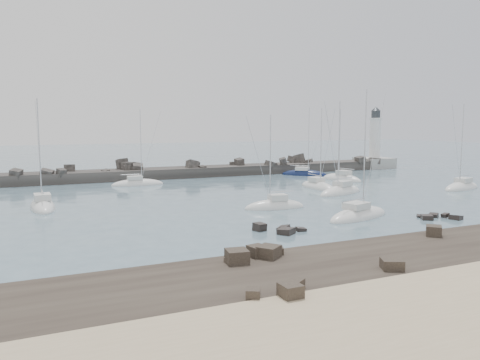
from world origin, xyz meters
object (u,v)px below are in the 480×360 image
sailboat_3 (138,184)px  sailboat_8 (341,193)px  sailboat_4 (275,207)px  sailboat_9 (342,179)px  sailboat_5 (318,187)px  sailboat_10 (462,188)px  sailboat_6 (359,216)px  lighthouse (374,154)px  sailboat_7 (304,175)px  sailboat_2 (43,207)px

sailboat_3 → sailboat_8: 32.61m
sailboat_4 → sailboat_9: sailboat_9 is taller
sailboat_4 → sailboat_9: 31.54m
sailboat_5 → sailboat_9: size_ratio=0.98×
sailboat_10 → sailboat_6: bearing=-158.1°
lighthouse → sailboat_6: bearing=-131.7°
sailboat_4 → sailboat_5: 19.28m
lighthouse → sailboat_6: size_ratio=1.00×
sailboat_3 → sailboat_5: 29.09m
lighthouse → sailboat_7: size_ratio=1.03×
sailboat_10 → lighthouse: bearing=71.2°
sailboat_3 → sailboat_4: sailboat_3 is taller
sailboat_6 → lighthouse: bearing=48.3°
sailboat_3 → sailboat_4: 29.83m
sailboat_5 → sailboat_6: size_ratio=0.91×
sailboat_4 → sailboat_5: bearing=41.3°
lighthouse → sailboat_3: lighthouse is taller
lighthouse → sailboat_7: (-23.12, -7.07, -2.96)m
sailboat_10 → sailboat_7: bearing=113.4°
lighthouse → sailboat_10: size_ratio=1.05×
sailboat_2 → lighthouse: bearing=19.8°
lighthouse → sailboat_10: (-11.52, -33.80, -2.95)m
sailboat_4 → sailboat_6: (5.46, -8.57, -0.01)m
sailboat_5 → sailboat_6: sailboat_6 is taller
sailboat_7 → sailboat_8: 24.63m
sailboat_5 → sailboat_7: bearing=64.2°
sailboat_8 → sailboat_4: bearing=-155.3°
sailboat_5 → sailboat_6: 23.13m
lighthouse → sailboat_3: (-56.11, -8.80, -2.96)m
sailboat_4 → sailboat_8: bearing=24.7°
lighthouse → sailboat_5: bearing=-142.5°
sailboat_2 → sailboat_6: 36.42m
sailboat_5 → sailboat_8: (-0.18, -6.16, 0.01)m
sailboat_6 → sailboat_7: (17.24, 38.30, -0.01)m
lighthouse → sailboat_5: lighthouse is taller
sailboat_2 → sailboat_7: sailboat_7 is taller
sailboat_6 → sailboat_5: bearing=67.1°
sailboat_3 → sailboat_9: bearing=-13.0°
sailboat_3 → sailboat_10: bearing=-29.3°
sailboat_3 → sailboat_10: size_ratio=0.95×
sailboat_3 → sailboat_6: size_ratio=0.91×
sailboat_5 → sailboat_10: sailboat_10 is taller
sailboat_7 → sailboat_3: bearing=-177.0°
sailboat_2 → sailboat_4: 27.48m
sailboat_2 → sailboat_5: sailboat_2 is taller
sailboat_2 → sailboat_3: bearing=48.5°
sailboat_3 → sailboat_4: bearing=-69.8°
lighthouse → sailboat_5: (-31.35, -24.06, -2.95)m
sailboat_3 → sailboat_7: bearing=3.0°
lighthouse → sailboat_3: size_ratio=1.10×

